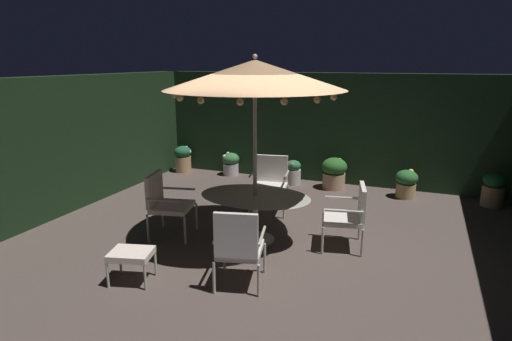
% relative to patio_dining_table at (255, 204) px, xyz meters
% --- Properties ---
extents(ground_plane, '(8.13, 7.85, 0.02)m').
position_rel_patio_dining_table_xyz_m(ground_plane, '(0.19, -0.01, -0.60)').
color(ground_plane, '#50423C').
extents(hedge_backdrop_rear, '(8.13, 0.30, 2.42)m').
position_rel_patio_dining_table_xyz_m(hedge_backdrop_rear, '(0.19, 3.77, 0.62)').
color(hedge_backdrop_rear, '#1D321E').
rests_on(hedge_backdrop_rear, ground_plane).
extents(hedge_backdrop_left, '(0.30, 7.85, 2.42)m').
position_rel_patio_dining_table_xyz_m(hedge_backdrop_left, '(-3.73, -0.01, 0.62)').
color(hedge_backdrop_left, black).
rests_on(hedge_backdrop_left, ground_plane).
extents(patio_dining_table, '(1.69, 1.19, 0.73)m').
position_rel_patio_dining_table_xyz_m(patio_dining_table, '(0.00, 0.00, 0.00)').
color(patio_dining_table, '#BBB7A7').
rests_on(patio_dining_table, ground_plane).
extents(patio_umbrella, '(2.58, 2.58, 2.76)m').
position_rel_patio_dining_table_xyz_m(patio_umbrella, '(0.00, 0.00, 1.89)').
color(patio_umbrella, '#B7AEA4').
rests_on(patio_umbrella, ground_plane).
extents(patio_chair_north, '(0.70, 0.74, 0.95)m').
position_rel_patio_dining_table_xyz_m(patio_chair_north, '(1.37, 0.28, -0.05)').
color(patio_chair_north, '#B8B5A7').
rests_on(patio_chair_north, ground_plane).
extents(patio_chair_northeast, '(0.74, 0.70, 1.00)m').
position_rel_patio_dining_table_xyz_m(patio_chair_northeast, '(-0.25, 1.38, -0.01)').
color(patio_chair_northeast, '#BCB1AC').
rests_on(patio_chair_northeast, ground_plane).
extents(patio_chair_east, '(0.74, 0.76, 1.00)m').
position_rel_patio_dining_table_xyz_m(patio_chair_east, '(-1.37, -0.31, -0.01)').
color(patio_chair_east, '#BAADA8').
rests_on(patio_chair_east, ground_plane).
extents(patio_chair_southeast, '(0.69, 0.73, 1.01)m').
position_rel_patio_dining_table_xyz_m(patio_chair_southeast, '(0.33, -1.37, -0.03)').
color(patio_chair_southeast, '#B7B6A3').
rests_on(patio_chair_southeast, ground_plane).
extents(ottoman_footrest, '(0.59, 0.51, 0.41)m').
position_rel_patio_dining_table_xyz_m(ottoman_footrest, '(-0.96, -1.72, -0.24)').
color(ottoman_footrest, '#B4B5A6').
rests_on(ottoman_footrest, ground_plane).
extents(potted_plant_left_far, '(0.54, 0.54, 0.67)m').
position_rel_patio_dining_table_xyz_m(potted_plant_left_far, '(0.56, 3.19, -0.23)').
color(potted_plant_left_far, tan).
rests_on(potted_plant_left_far, ground_plane).
extents(potted_plant_right_near, '(0.44, 0.44, 0.57)m').
position_rel_patio_dining_table_xyz_m(potted_plant_right_near, '(2.04, 3.08, -0.28)').
color(potted_plant_right_near, tan).
rests_on(potted_plant_right_near, ground_plane).
extents(potted_plant_left_near, '(0.41, 0.41, 0.54)m').
position_rel_patio_dining_table_xyz_m(potted_plant_left_near, '(-1.97, 3.40, -0.30)').
color(potted_plant_left_near, silver).
rests_on(potted_plant_left_near, ground_plane).
extents(potted_plant_back_left, '(0.39, 0.39, 0.64)m').
position_rel_patio_dining_table_xyz_m(potted_plant_back_left, '(3.59, 3.13, -0.26)').
color(potted_plant_back_left, '#8C6F56').
rests_on(potted_plant_back_left, ground_plane).
extents(potted_plant_back_right, '(0.34, 0.34, 0.55)m').
position_rel_patio_dining_table_xyz_m(potted_plant_back_right, '(-0.35, 3.18, -0.30)').
color(potted_plant_back_right, beige).
rests_on(potted_plant_back_right, ground_plane).
extents(potted_plant_back_center, '(0.43, 0.42, 0.65)m').
position_rel_patio_dining_table_xyz_m(potted_plant_back_center, '(-3.20, 3.25, -0.25)').
color(potted_plant_back_center, tan).
rests_on(potted_plant_back_center, ground_plane).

